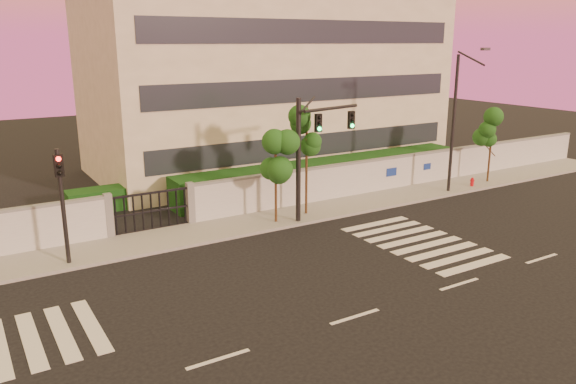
# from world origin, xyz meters

# --- Properties ---
(ground) EXTENTS (120.00, 120.00, 0.00)m
(ground) POSITION_xyz_m (0.00, 0.00, 0.00)
(ground) COLOR black
(ground) RESTS_ON ground
(sidewalk) EXTENTS (60.00, 3.00, 0.15)m
(sidewalk) POSITION_xyz_m (0.00, 10.50, 0.07)
(sidewalk) COLOR gray
(sidewalk) RESTS_ON ground
(perimeter_wall) EXTENTS (60.00, 0.36, 2.20)m
(perimeter_wall) POSITION_xyz_m (0.10, 12.00, 1.07)
(perimeter_wall) COLOR #AFB2B7
(perimeter_wall) RESTS_ON ground
(hedge_row) EXTENTS (41.00, 4.25, 1.80)m
(hedge_row) POSITION_xyz_m (1.17, 14.74, 0.82)
(hedge_row) COLOR #103711
(hedge_row) RESTS_ON ground
(institutional_building) EXTENTS (24.40, 12.40, 12.25)m
(institutional_building) POSITION_xyz_m (9.00, 21.99, 6.16)
(institutional_building) COLOR beige
(institutional_building) RESTS_ON ground
(road_markings) EXTENTS (57.00, 7.62, 0.02)m
(road_markings) POSITION_xyz_m (-1.58, 3.76, 0.01)
(road_markings) COLOR silver
(road_markings) RESTS_ON ground
(street_tree_d) EXTENTS (1.60, 1.27, 4.55)m
(street_tree_d) POSITION_xyz_m (2.72, 9.92, 3.35)
(street_tree_d) COLOR #382314
(street_tree_d) RESTS_ON ground
(street_tree_e) EXTENTS (1.60, 1.27, 5.84)m
(street_tree_e) POSITION_xyz_m (4.78, 10.30, 4.29)
(street_tree_e) COLOR #382314
(street_tree_e) RESTS_ON ground
(street_tree_f) EXTENTS (1.52, 1.21, 4.76)m
(street_tree_f) POSITION_xyz_m (18.68, 10.05, 3.50)
(street_tree_f) COLOR #382314
(street_tree_f) RESTS_ON ground
(traffic_signal_main) EXTENTS (3.96, 1.03, 6.31)m
(traffic_signal_main) POSITION_xyz_m (4.51, 9.40, 3.99)
(traffic_signal_main) COLOR black
(traffic_signal_main) RESTS_ON ground
(traffic_signal_secondary) EXTENTS (0.38, 0.36, 4.89)m
(traffic_signal_secondary) POSITION_xyz_m (-7.30, 9.60, 3.10)
(traffic_signal_secondary) COLOR black
(traffic_signal_secondary) RESTS_ON ground
(streetlight_east) EXTENTS (0.51, 2.07, 8.60)m
(streetlight_east) POSITION_xyz_m (14.65, 9.46, 4.65)
(streetlight_east) COLOR black
(streetlight_east) RESTS_ON ground
(fire_hydrant) EXTENTS (0.26, 0.26, 0.70)m
(fire_hydrant) POSITION_xyz_m (16.79, 9.68, 0.35)
(fire_hydrant) COLOR red
(fire_hydrant) RESTS_ON ground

